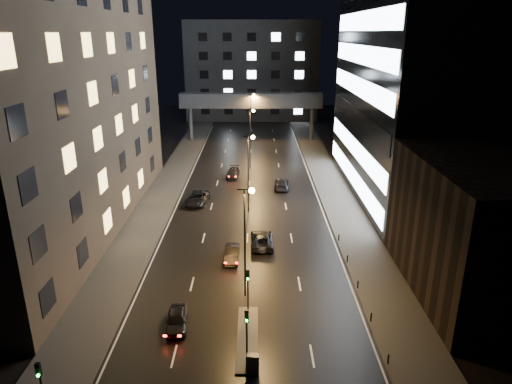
# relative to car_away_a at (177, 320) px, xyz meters

# --- Properties ---
(ground) EXTENTS (160.00, 160.00, 0.00)m
(ground) POSITION_rel_car_away_a_xyz_m (5.32, 36.55, -0.67)
(ground) COLOR black
(ground) RESTS_ON ground
(sidewalk_left) EXTENTS (5.00, 110.00, 0.15)m
(sidewalk_left) POSITION_rel_car_away_a_xyz_m (-7.18, 31.55, -0.60)
(sidewalk_left) COLOR #383533
(sidewalk_left) RESTS_ON ground
(sidewalk_right) EXTENTS (5.00, 110.00, 0.15)m
(sidewalk_right) POSITION_rel_car_away_a_xyz_m (17.82, 31.55, -0.60)
(sidewalk_right) COLOR #383533
(sidewalk_right) RESTS_ON ground
(building_left) EXTENTS (15.00, 48.00, 40.00)m
(building_left) POSITION_rel_car_away_a_xyz_m (-17.18, 20.55, 19.33)
(building_left) COLOR #2D2319
(building_left) RESTS_ON ground
(building_right_low) EXTENTS (10.00, 18.00, 12.00)m
(building_right_low) POSITION_rel_car_away_a_xyz_m (25.32, 5.55, 5.33)
(building_right_low) COLOR black
(building_right_low) RESTS_ON ground
(building_right_glass) EXTENTS (20.00, 36.00, 45.00)m
(building_right_glass) POSITION_rel_car_away_a_xyz_m (30.32, 32.55, 21.83)
(building_right_glass) COLOR black
(building_right_glass) RESTS_ON ground
(building_far) EXTENTS (34.00, 14.00, 25.00)m
(building_far) POSITION_rel_car_away_a_xyz_m (5.32, 94.55, 11.83)
(building_far) COLOR #333335
(building_far) RESTS_ON ground
(skybridge) EXTENTS (30.00, 3.00, 10.00)m
(skybridge) POSITION_rel_car_away_a_xyz_m (5.32, 66.55, 7.67)
(skybridge) COLOR #333335
(skybridge) RESTS_ON ground
(median_island) EXTENTS (1.60, 8.00, 0.15)m
(median_island) POSITION_rel_car_away_a_xyz_m (5.62, -1.45, -0.60)
(median_island) COLOR #383533
(median_island) RESTS_ON ground
(traffic_signal_near) EXTENTS (0.28, 0.34, 4.40)m
(traffic_signal_near) POSITION_rel_car_away_a_xyz_m (5.62, 1.04, 2.42)
(traffic_signal_near) COLOR black
(traffic_signal_near) RESTS_ON median_island
(traffic_signal_far) EXTENTS (0.28, 0.34, 4.40)m
(traffic_signal_far) POSITION_rel_car_away_a_xyz_m (5.62, -4.46, 2.42)
(traffic_signal_far) COLOR black
(traffic_signal_far) RESTS_ON median_island
(traffic_signal_corner) EXTENTS (0.28, 0.34, 4.40)m
(traffic_signal_corner) POSITION_rel_car_away_a_xyz_m (-6.18, -9.46, 2.27)
(traffic_signal_corner) COLOR black
(traffic_signal_corner) RESTS_ON ground
(bollard_row) EXTENTS (0.12, 25.12, 0.90)m
(bollard_row) POSITION_rel_car_away_a_xyz_m (15.52, 3.05, -0.22)
(bollard_row) COLOR black
(bollard_row) RESTS_ON ground
(streetlight_near) EXTENTS (1.45, 0.50, 10.15)m
(streetlight_near) POSITION_rel_car_away_a_xyz_m (5.49, 4.55, 5.83)
(streetlight_near) COLOR black
(streetlight_near) RESTS_ON ground
(streetlight_mid_a) EXTENTS (1.45, 0.50, 10.15)m
(streetlight_mid_a) POSITION_rel_car_away_a_xyz_m (5.49, 24.55, 5.83)
(streetlight_mid_a) COLOR black
(streetlight_mid_a) RESTS_ON ground
(streetlight_mid_b) EXTENTS (1.45, 0.50, 10.15)m
(streetlight_mid_b) POSITION_rel_car_away_a_xyz_m (5.49, 44.55, 5.83)
(streetlight_mid_b) COLOR black
(streetlight_mid_b) RESTS_ON ground
(streetlight_far) EXTENTS (1.45, 0.50, 10.15)m
(streetlight_far) POSITION_rel_car_away_a_xyz_m (5.49, 64.55, 5.83)
(streetlight_far) COLOR black
(streetlight_far) RESTS_ON ground
(car_away_a) EXTENTS (1.97, 4.08, 1.34)m
(car_away_a) POSITION_rel_car_away_a_xyz_m (0.00, 0.00, 0.00)
(car_away_a) COLOR black
(car_away_a) RESTS_ON ground
(car_away_b) EXTENTS (1.50, 4.14, 1.36)m
(car_away_b) POSITION_rel_car_away_a_xyz_m (3.82, 11.39, 0.01)
(car_away_b) COLOR black
(car_away_b) RESTS_ON ground
(car_away_c) EXTENTS (3.24, 5.83, 1.54)m
(car_away_c) POSITION_rel_car_away_a_xyz_m (-1.67, 27.62, 0.10)
(car_away_c) COLOR black
(car_away_c) RESTS_ON ground
(car_away_d) EXTENTS (2.27, 4.84, 1.37)m
(car_away_d) POSITION_rel_car_away_a_xyz_m (2.63, 39.69, 0.01)
(car_away_d) COLOR black
(car_away_d) RESTS_ON ground
(car_toward_a) EXTENTS (2.48, 5.28, 1.46)m
(car_toward_a) POSITION_rel_car_away_a_xyz_m (6.94, 14.64, 0.06)
(car_toward_a) COLOR black
(car_toward_a) RESTS_ON ground
(car_toward_b) EXTENTS (2.45, 5.21, 1.47)m
(car_toward_b) POSITION_rel_car_away_a_xyz_m (10.17, 34.02, 0.06)
(car_toward_b) COLOR black
(car_toward_b) RESTS_ON ground
(utility_cabinet) EXTENTS (0.90, 0.54, 1.32)m
(utility_cabinet) POSITION_rel_car_away_a_xyz_m (6.02, -5.15, 0.14)
(utility_cabinet) COLOR #444447
(utility_cabinet) RESTS_ON median_island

